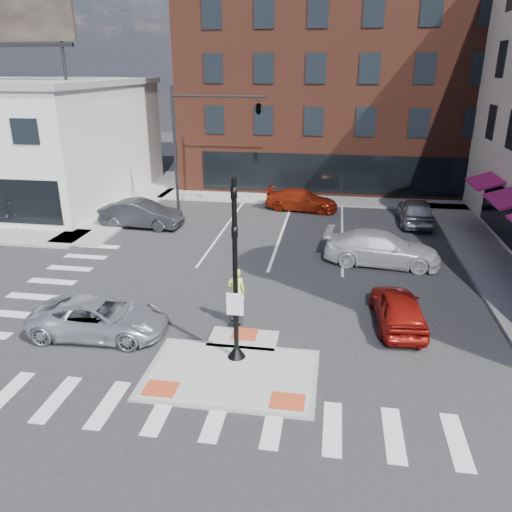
% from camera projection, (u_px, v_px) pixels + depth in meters
% --- Properties ---
extents(ground, '(120.00, 120.00, 0.00)m').
position_uv_depth(ground, '(234.00, 366.00, 16.19)').
color(ground, '#28282B').
rests_on(ground, ground).
extents(refuge_island, '(5.40, 4.65, 0.13)m').
position_uv_depth(refuge_island, '(233.00, 369.00, 15.94)').
color(refuge_island, gray).
rests_on(refuge_island, ground).
extents(sidewalk_nw, '(23.50, 20.50, 0.15)m').
position_uv_depth(sidewalk_nw, '(30.00, 214.00, 32.74)').
color(sidewalk_nw, gray).
rests_on(sidewalk_nw, ground).
extents(sidewalk_e, '(3.00, 24.00, 0.15)m').
position_uv_depth(sidewalk_e, '(497.00, 269.00, 23.81)').
color(sidewalk_e, gray).
rests_on(sidewalk_e, ground).
extents(sidewalk_n, '(26.00, 3.00, 0.15)m').
position_uv_depth(sidewalk_n, '(335.00, 200.00, 36.03)').
color(sidewalk_n, gray).
rests_on(sidewalk_n, ground).
extents(building_n, '(24.40, 18.40, 15.50)m').
position_uv_depth(building_n, '(341.00, 83.00, 42.51)').
color(building_n, '#57271B').
rests_on(building_n, ground).
extents(building_far_left, '(10.00, 12.00, 10.00)m').
position_uv_depth(building_far_left, '(284.00, 102.00, 63.01)').
color(building_far_left, slate).
rests_on(building_far_left, ground).
extents(building_far_right, '(12.00, 12.00, 12.00)m').
position_uv_depth(building_far_right, '(389.00, 93.00, 62.59)').
color(building_far_right, brown).
rests_on(building_far_right, ground).
extents(signal_pole, '(0.60, 0.60, 5.98)m').
position_uv_depth(signal_pole, '(236.00, 295.00, 15.72)').
color(signal_pole, black).
rests_on(signal_pole, refuge_island).
extents(mast_arm_signal, '(6.10, 2.24, 8.00)m').
position_uv_depth(mast_arm_signal, '(235.00, 116.00, 31.11)').
color(mast_arm_signal, black).
rests_on(mast_arm_signal, ground).
extents(silver_suv, '(4.94, 2.42, 1.35)m').
position_uv_depth(silver_suv, '(100.00, 318.00, 17.87)').
color(silver_suv, silver).
rests_on(silver_suv, ground).
extents(red_sedan, '(1.96, 4.24, 1.41)m').
position_uv_depth(red_sedan, '(398.00, 308.00, 18.54)').
color(red_sedan, maroon).
rests_on(red_sedan, ground).
extents(white_pickup, '(5.75, 2.77, 1.61)m').
position_uv_depth(white_pickup, '(382.00, 248.00, 24.33)').
color(white_pickup, white).
rests_on(white_pickup, ground).
extents(bg_car_dark, '(5.03, 2.02, 1.62)m').
position_uv_depth(bg_car_dark, '(141.00, 214.00, 29.99)').
color(bg_car_dark, '#292A2F').
rests_on(bg_car_dark, ground).
extents(bg_car_silver, '(1.99, 4.79, 1.62)m').
position_uv_depth(bg_car_silver, '(415.00, 211.00, 30.61)').
color(bg_car_silver, '#A1A4A8').
rests_on(bg_car_silver, ground).
extents(bg_car_red, '(5.09, 2.69, 1.41)m').
position_uv_depth(bg_car_red, '(302.00, 200.00, 33.59)').
color(bg_car_red, maroon).
rests_on(bg_car_red, ground).
extents(cyclist, '(0.95, 1.90, 2.28)m').
position_uv_depth(cyclist, '(236.00, 306.00, 18.57)').
color(cyclist, '#3F3F44').
rests_on(cyclist, ground).
extents(pedestrian_a, '(0.95, 0.86, 1.60)m').
position_uv_depth(pedestrian_a, '(12.00, 215.00, 29.25)').
color(pedestrian_a, black).
rests_on(pedestrian_a, sidewalk_nw).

